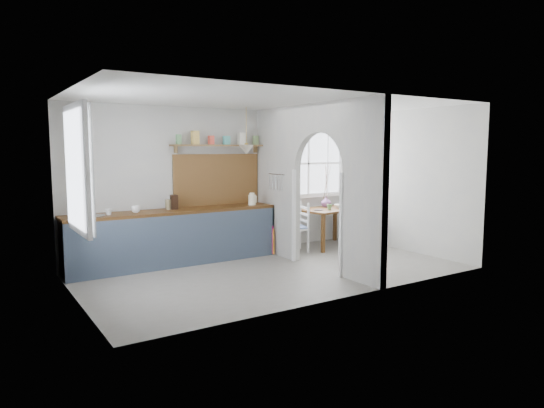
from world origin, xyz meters
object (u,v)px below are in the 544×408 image
chair_right (360,220)px  vase (326,202)px  chair_left (295,227)px  kettle (252,199)px  dining_table (329,227)px

chair_right → vase: (-0.77, 0.17, 0.41)m
chair_left → kettle: (-0.79, 0.20, 0.55)m
chair_left → chair_right: bearing=107.2°
dining_table → chair_left: (-0.86, -0.05, 0.09)m
dining_table → chair_left: size_ratio=1.29×
vase → kettle: bearing=-177.4°
dining_table → chair_left: chair_left is taller
chair_right → chair_left: bearing=105.2°
chair_right → kettle: 2.59m
dining_table → chair_right: bearing=-3.3°
chair_right → vase: bearing=89.2°
chair_left → kettle: kettle is taller
vase → chair_left: bearing=-163.7°
dining_table → kettle: bearing=166.7°
chair_left → vase: bearing=119.6°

